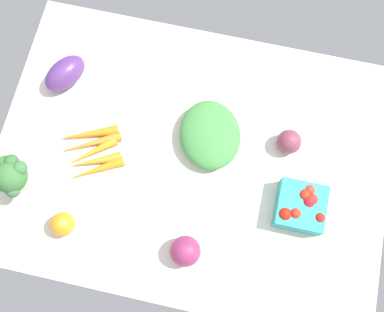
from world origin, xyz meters
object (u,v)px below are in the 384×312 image
heirloom_tomato_orange (62,224)px  leafy_greens_clump (210,135)px  eggplant (65,73)px  red_onion_center (289,142)px  broccoli_head (11,176)px  berry_basket (301,206)px  red_onion_near_basket (185,251)px  carrot_bunch (92,151)px

heirloom_tomato_orange → leafy_greens_clump: bearing=-135.2°
eggplant → heirloom_tomato_orange: (-11.03, 39.42, -0.60)cm
red_onion_center → broccoli_head: size_ratio=0.52×
berry_basket → leafy_greens_clump: berry_basket is taller
eggplant → red_onion_near_basket: 57.86cm
broccoli_head → red_onion_near_basket: bearing=169.7°
eggplant → red_onion_center: (-62.80, 6.02, -0.46)cm
eggplant → berry_basket: eggplant is taller
red_onion_near_basket → broccoli_head: broccoli_head is taller
red_onion_center → heirloom_tomato_orange: (51.77, 33.40, -0.14)cm
carrot_bunch → broccoli_head: size_ratio=1.61×
leafy_greens_clump → broccoli_head: 50.91cm
red_onion_center → berry_basket: bearing=108.9°
heirloom_tomato_orange → broccoli_head: (14.20, -8.37, 5.10)cm
leafy_greens_clump → berry_basket: bearing=152.3°
eggplant → leafy_greens_clump: 43.06cm
eggplant → red_onion_near_basket: red_onion_near_basket is taller
eggplant → broccoli_head: broccoli_head is taller
leafy_greens_clump → carrot_bunch: bearing=19.5°
leafy_greens_clump → carrot_bunch: (29.74, 10.53, -1.82)cm
red_onion_center → leafy_greens_clump: red_onion_center is taller
heirloom_tomato_orange → carrot_bunch: (-1.43, -20.37, -1.77)cm
red_onion_center → broccoli_head: bearing=20.8°
eggplant → red_onion_center: 63.09cm
red_onion_center → red_onion_near_basket: red_onion_near_basket is taller
berry_basket → heirloom_tomato_orange: bearing=16.7°
broccoli_head → leafy_greens_clump: bearing=-153.6°
red_onion_center → red_onion_near_basket: size_ratio=0.85×
red_onion_near_basket → heirloom_tomato_orange: 31.42cm
carrot_bunch → broccoli_head: bearing=37.5°
eggplant → broccoli_head: bearing=-153.6°
carrot_bunch → heirloom_tomato_orange: bearing=86.0°
red_onion_center → carrot_bunch: (50.33, 13.03, -1.91)cm
berry_basket → broccoli_head: (71.53, 8.81, 4.80)cm
red_onion_center → red_onion_near_basket: (20.36, 33.30, 0.56)cm
red_onion_near_basket → broccoli_head: bearing=-10.3°
berry_basket → red_onion_near_basket: red_onion_near_basket is taller
red_onion_center → heirloom_tomato_orange: bearing=32.8°
heirloom_tomato_orange → carrot_bunch: size_ratio=0.31×
red_onion_near_basket → leafy_greens_clump: 30.81cm
berry_basket → carrot_bunch: size_ratio=0.59×
carrot_bunch → red_onion_center: bearing=-165.5°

